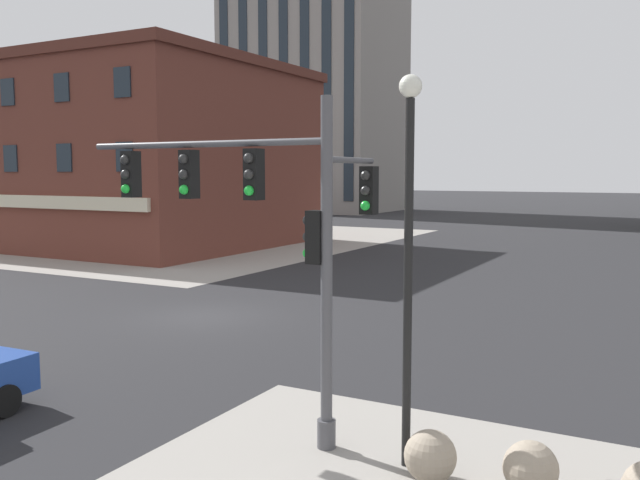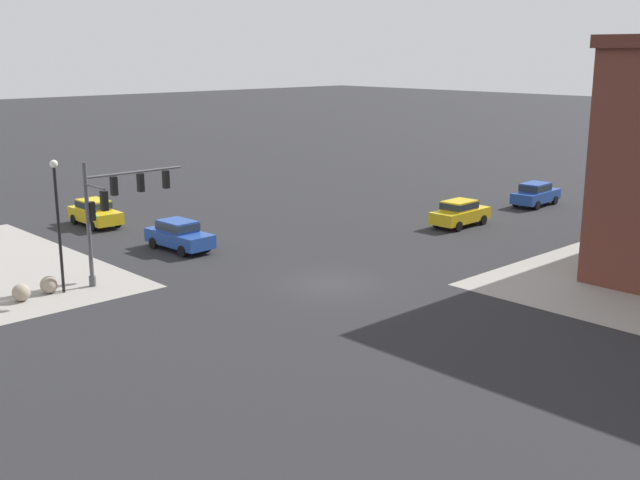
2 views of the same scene
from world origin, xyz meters
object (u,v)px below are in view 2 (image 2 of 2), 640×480
(bollard_sphere_curb_b, at_px, (21,292))
(street_lamp_corner_near, at_px, (58,212))
(bollard_sphere_curb_a, at_px, (49,285))
(traffic_signal_main, at_px, (112,205))
(car_main_northbound_far, at_px, (179,234))
(car_cross_westbound, at_px, (536,193))
(car_main_northbound_near, at_px, (95,212))
(car_cross_eastbound, at_px, (460,212))

(bollard_sphere_curb_b, relative_size, street_lamp_corner_near, 0.13)
(bollard_sphere_curb_a, bearing_deg, traffic_signal_main, 169.90)
(traffic_signal_main, height_order, bollard_sphere_curb_b, traffic_signal_main)
(street_lamp_corner_near, bearing_deg, car_main_northbound_far, -159.79)
(car_cross_westbound, bearing_deg, street_lamp_corner_near, -6.09)
(bollard_sphere_curb_b, height_order, car_main_northbound_near, car_main_northbound_near)
(bollard_sphere_curb_a, xyz_separation_m, car_cross_eastbound, (-25.47, 4.42, 0.51))
(car_cross_eastbound, bearing_deg, street_lamp_corner_near, -9.23)
(bollard_sphere_curb_a, distance_m, car_cross_eastbound, 25.86)
(bollard_sphere_curb_b, xyz_separation_m, car_main_northbound_near, (-9.95, -12.08, 0.51))
(street_lamp_corner_near, distance_m, car_main_northbound_far, 9.42)
(car_main_northbound_near, bearing_deg, street_lamp_corner_near, 56.69)
(street_lamp_corner_near, height_order, car_cross_eastbound, street_lamp_corner_near)
(traffic_signal_main, distance_m, car_main_northbound_far, 7.25)
(car_main_northbound_near, bearing_deg, traffic_signal_main, 66.58)
(bollard_sphere_curb_a, height_order, car_main_northbound_near, car_main_northbound_near)
(street_lamp_corner_near, relative_size, car_main_northbound_far, 1.39)
(traffic_signal_main, bearing_deg, car_main_northbound_far, -150.29)
(car_main_northbound_far, bearing_deg, bollard_sphere_curb_a, 16.96)
(car_main_northbound_near, relative_size, car_cross_westbound, 0.98)
(bollard_sphere_curb_a, height_order, bollard_sphere_curb_b, same)
(bollard_sphere_curb_a, distance_m, bollard_sphere_curb_b, 1.46)
(traffic_signal_main, height_order, car_main_northbound_near, traffic_signal_main)
(bollard_sphere_curb_a, relative_size, bollard_sphere_curb_b, 1.00)
(car_cross_eastbound, distance_m, car_cross_westbound, 9.56)
(traffic_signal_main, distance_m, bollard_sphere_curb_a, 4.70)
(car_main_northbound_near, distance_m, car_cross_eastbound, 23.45)
(bollard_sphere_curb_b, distance_m, street_lamp_corner_near, 3.95)
(car_cross_eastbound, xyz_separation_m, car_cross_westbound, (-9.55, -0.37, 0.00))
(car_main_northbound_near, bearing_deg, bollard_sphere_curb_b, 50.51)
(car_cross_westbound, bearing_deg, car_main_northbound_near, -30.85)
(car_main_northbound_far, height_order, car_cross_eastbound, same)
(bollard_sphere_curb_a, distance_m, car_main_northbound_far, 9.36)
(traffic_signal_main, distance_m, car_main_northbound_near, 13.77)
(traffic_signal_main, distance_m, car_cross_westbound, 32.17)
(bollard_sphere_curb_b, bearing_deg, bollard_sphere_curb_a, -168.40)
(traffic_signal_main, relative_size, car_cross_westbound, 1.32)
(bollard_sphere_curb_a, bearing_deg, street_lamp_corner_near, 145.70)
(bollard_sphere_curb_a, height_order, car_main_northbound_far, car_main_northbound_far)
(car_main_northbound_far, height_order, car_cross_westbound, same)
(car_main_northbound_near, distance_m, car_main_northbound_far, 9.07)
(traffic_signal_main, relative_size, car_cross_eastbound, 1.34)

